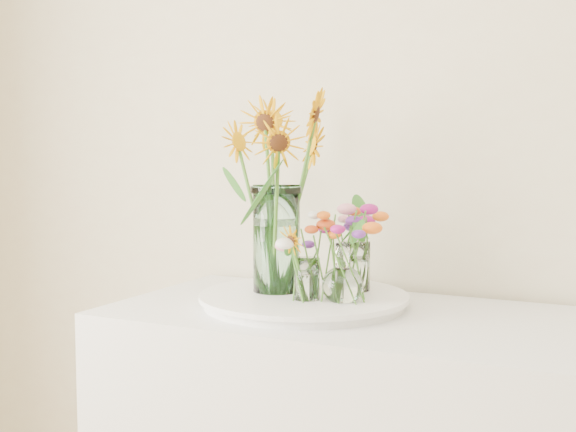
% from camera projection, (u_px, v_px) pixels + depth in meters
% --- Properties ---
extents(tray, '(0.49, 0.49, 0.02)m').
position_uv_depth(tray, '(304.00, 301.00, 1.77)').
color(tray, white).
rests_on(tray, counter).
extents(mason_jar, '(0.14, 0.14, 0.27)m').
position_uv_depth(mason_jar, '(276.00, 239.00, 1.79)').
color(mason_jar, '#AFE8D5').
rests_on(mason_jar, tray).
extents(sunflower_bouquet, '(0.60, 0.60, 0.51)m').
position_uv_depth(sunflower_bouquet, '(276.00, 191.00, 1.78)').
color(sunflower_bouquet, '#E19804').
rests_on(sunflower_bouquet, tray).
extents(small_vase_a, '(0.08, 0.08, 0.10)m').
position_uv_depth(small_vase_a, '(307.00, 280.00, 1.69)').
color(small_vase_a, white).
rests_on(small_vase_a, tray).
extents(wildflower_posy_a, '(0.19, 0.19, 0.19)m').
position_uv_depth(wildflower_posy_a, '(307.00, 261.00, 1.69)').
color(wildflower_posy_a, orange).
rests_on(wildflower_posy_a, tray).
extents(small_vase_b, '(0.10, 0.10, 0.14)m').
position_uv_depth(small_vase_b, '(343.00, 273.00, 1.68)').
color(small_vase_b, white).
rests_on(small_vase_b, tray).
extents(wildflower_posy_b, '(0.21, 0.21, 0.23)m').
position_uv_depth(wildflower_posy_b, '(343.00, 254.00, 1.67)').
color(wildflower_posy_b, orange).
rests_on(wildflower_posy_b, tray).
extents(small_vase_c, '(0.08, 0.08, 0.13)m').
position_uv_depth(small_vase_c, '(355.00, 267.00, 1.81)').
color(small_vase_c, white).
rests_on(small_vase_c, tray).
extents(wildflower_posy_c, '(0.18, 0.18, 0.22)m').
position_uv_depth(wildflower_posy_c, '(356.00, 249.00, 1.80)').
color(wildflower_posy_c, orange).
rests_on(wildflower_posy_c, tray).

